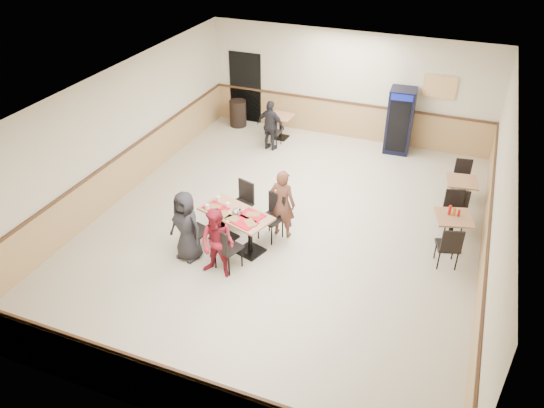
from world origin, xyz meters
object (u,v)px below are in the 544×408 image
at_px(diner_woman_left, 186,226).
at_px(back_table, 281,123).
at_px(side_table_far, 460,190).
at_px(pepsi_cooler, 400,121).
at_px(lone_diner, 271,126).
at_px(trash_bin, 238,113).
at_px(diner_man_opposite, 283,203).
at_px(side_table_near, 452,227).
at_px(diner_woman_right, 218,244).
at_px(main_table, 236,224).

height_order(diner_woman_left, back_table, diner_woman_left).
distance_m(side_table_far, pepsi_cooler, 3.05).
relative_size(diner_woman_left, pepsi_cooler, 0.84).
bearing_deg(pepsi_cooler, lone_diner, -163.31).
bearing_deg(trash_bin, lone_diner, -36.88).
relative_size(diner_woman_left, diner_man_opposite, 0.97).
relative_size(diner_woman_left, side_table_near, 1.71).
bearing_deg(diner_woman_right, pepsi_cooler, 74.62).
height_order(back_table, pepsi_cooler, pepsi_cooler).
bearing_deg(pepsi_cooler, diner_woman_right, -111.53).
bearing_deg(main_table, trash_bin, 132.29).
bearing_deg(side_table_far, lone_diner, 166.16).
bearing_deg(trash_bin, diner_woman_right, -68.33).
height_order(diner_man_opposite, lone_diner, diner_man_opposite).
distance_m(side_table_near, side_table_far, 1.62).
xyz_separation_m(back_table, trash_bin, (-1.49, 0.35, -0.06)).
height_order(diner_woman_left, lone_diner, diner_woman_left).
relative_size(side_table_near, back_table, 1.26).
bearing_deg(side_table_far, back_table, 158.24).
height_order(diner_man_opposite, back_table, diner_man_opposite).
xyz_separation_m(side_table_near, pepsi_cooler, (-1.78, 4.02, 0.38)).
distance_m(diner_man_opposite, trash_bin, 5.78).
relative_size(side_table_near, trash_bin, 1.10).
distance_m(main_table, side_table_far, 5.12).
bearing_deg(side_table_far, diner_woman_left, -141.29).
xyz_separation_m(diner_woman_right, trash_bin, (-2.56, 6.45, -0.32)).
bearing_deg(diner_woman_right, side_table_far, 48.79).
xyz_separation_m(diner_woman_left, pepsi_cooler, (2.96, 6.24, 0.15)).
bearing_deg(main_table, side_table_far, 55.55).
distance_m(side_table_far, trash_bin, 6.96).
bearing_deg(side_table_near, back_table, 144.10).
bearing_deg(trash_bin, back_table, -13.18).
distance_m(lone_diner, side_table_near, 5.78).
bearing_deg(lone_diner, back_table, -82.23).
bearing_deg(lone_diner, trash_bin, -29.11).
distance_m(back_table, trash_bin, 1.54).
distance_m(diner_woman_left, side_table_near, 5.24).
distance_m(main_table, side_table_near, 4.30).
bearing_deg(diner_woman_left, trash_bin, 117.83).
bearing_deg(side_table_near, side_table_far, 88.79).
distance_m(diner_man_opposite, lone_diner, 4.05).
relative_size(main_table, diner_woman_left, 1.11).
bearing_deg(diner_man_opposite, diner_woman_right, 73.10).
bearing_deg(pepsi_cooler, diner_man_opposite, -110.51).
distance_m(diner_man_opposite, side_table_far, 4.13).
xyz_separation_m(main_table, side_table_far, (4.06, 3.13, -0.05)).
xyz_separation_m(side_table_near, trash_bin, (-6.51, 3.98, -0.10)).
xyz_separation_m(diner_woman_left, side_table_near, (4.75, 2.22, -0.24)).
distance_m(pepsi_cooler, trash_bin, 4.75).
relative_size(diner_woman_left, side_table_far, 1.95).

